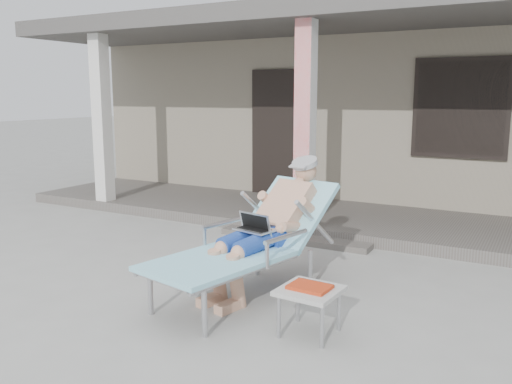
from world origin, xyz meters
The scene contains 7 objects.
ground centered at (0.00, 0.00, 0.00)m, with size 60.00×60.00×0.00m, color #9E9E99.
house centered at (0.00, 6.50, 1.67)m, with size 10.40×5.40×3.30m.
porch_deck centered at (0.00, 3.00, 0.07)m, with size 10.00×2.00×0.15m, color #605B56.
porch_overhang centered at (0.00, 2.95, 2.79)m, with size 10.00×2.30×2.85m.
porch_step centered at (0.00, 1.85, 0.04)m, with size 2.00×0.30×0.07m, color #605B56.
lounger centered at (0.45, 0.06, 0.82)m, with size 1.18×2.12×1.33m.
side_table centered at (1.24, -0.55, 0.34)m, with size 0.47×0.47×0.40m.
Camera 1 is at (2.79, -4.23, 1.86)m, focal length 38.00 mm.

